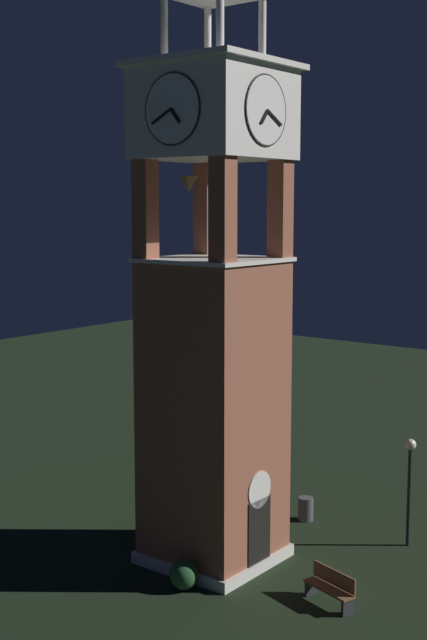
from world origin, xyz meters
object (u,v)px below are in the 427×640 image
(lamp_post, at_px, (410,471))
(trash_bin, at_px, (306,509))
(park_bench, at_px, (331,587))
(clock_tower, at_px, (214,322))

(lamp_post, xyz_separation_m, trash_bin, (-0.09, 3.74, -2.05))
(park_bench, bearing_deg, lamp_post, 1.42)
(clock_tower, xyz_separation_m, lamp_post, (4.62, -4.23, -4.88))
(clock_tower, height_order, park_bench, clock_tower)
(clock_tower, relative_size, lamp_post, 5.20)
(park_bench, xyz_separation_m, lamp_post, (5.05, 0.12, 1.96))
(park_bench, distance_m, lamp_post, 5.42)
(park_bench, xyz_separation_m, trash_bin, (4.97, 3.86, -0.08))
(trash_bin, bearing_deg, clock_tower, 173.79)
(clock_tower, distance_m, lamp_post, 7.94)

